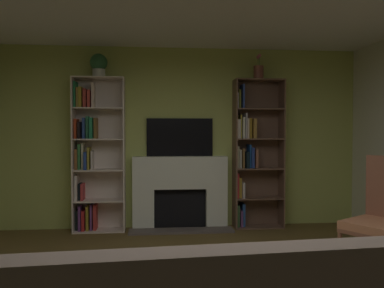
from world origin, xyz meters
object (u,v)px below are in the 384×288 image
(tv, at_px, (180,137))
(vase_with_flowers, at_px, (259,72))
(bookshelf_right, at_px, (252,154))
(potted_plant, at_px, (99,65))
(fireplace, at_px, (180,191))
(bookshelf_left, at_px, (93,155))

(tv, relative_size, vase_with_flowers, 2.60)
(tv, relative_size, bookshelf_right, 0.45)
(tv, relative_size, potted_plant, 2.90)
(tv, bearing_deg, potted_plant, -174.20)
(tv, xyz_separation_m, potted_plant, (-1.18, -0.12, 1.05))
(fireplace, bearing_deg, bookshelf_right, -0.76)
(fireplace, bearing_deg, tv, 90.00)
(bookshelf_right, xyz_separation_m, potted_plant, (-2.28, -0.03, 1.31))
(potted_plant, bearing_deg, tv, 5.80)
(bookshelf_left, bearing_deg, vase_with_flowers, -0.72)
(tv, distance_m, bookshelf_left, 1.31)
(fireplace, bearing_deg, vase_with_flowers, -2.37)
(potted_plant, bearing_deg, vase_with_flowers, -0.01)
(potted_plant, xyz_separation_m, vase_with_flowers, (2.36, -0.00, -0.07))
(fireplace, relative_size, tv, 1.52)
(tv, bearing_deg, fireplace, -90.00)
(fireplace, distance_m, potted_plant, 2.20)
(vase_with_flowers, bearing_deg, bookshelf_right, 158.90)
(vase_with_flowers, bearing_deg, potted_plant, 179.99)
(fireplace, height_order, potted_plant, potted_plant)
(tv, bearing_deg, vase_with_flowers, -5.82)
(tv, bearing_deg, bookshelf_left, -175.99)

